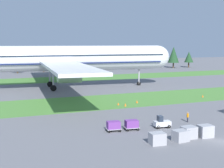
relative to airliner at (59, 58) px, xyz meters
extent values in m
cube|color=#4C8438|center=(9.19, -23.92, -8.80)|extent=(320.00, 17.73, 0.01)
cube|color=#4C8438|center=(9.19, 23.54, -8.80)|extent=(320.00, 17.73, 0.01)
cylinder|color=white|center=(2.09, -0.19, -0.02)|extent=(57.87, 12.36, 7.17)
sphere|color=white|center=(30.70, -2.80, -0.02)|extent=(7.03, 7.03, 7.03)
cube|color=#141E4C|center=(2.09, -0.19, -1.28)|extent=(56.49, 12.38, 0.36)
cube|color=#283342|center=(5.57, -0.51, 0.87)|extent=(50.90, 11.80, 0.44)
cube|color=white|center=(0.67, 22.89, -0.74)|extent=(12.57, 39.21, 0.65)
cylinder|color=#A3A3A8|center=(1.51, 17.01, -3.10)|extent=(5.94, 4.44, 3.94)
cube|color=white|center=(-3.48, -22.63, -0.74)|extent=(12.57, 39.21, 0.65)
cylinder|color=#A3A3A8|center=(-1.59, -17.00, -3.10)|extent=(5.94, 4.44, 3.94)
cylinder|color=#A3A3A8|center=(24.42, -2.23, -4.65)|extent=(0.44, 0.44, 7.11)
cylinder|color=black|center=(24.42, -2.23, -8.21)|extent=(1.23, 0.53, 1.20)
cylinder|color=#A3A3A8|center=(-2.01, 4.50, -4.53)|extent=(0.44, 0.44, 6.86)
cylinder|color=black|center=(-2.01, 4.50, -7.96)|extent=(1.75, 0.75, 1.70)
cylinder|color=#A3A3A8|center=(-2.79, -4.07, -4.53)|extent=(0.44, 0.44, 6.86)
cylinder|color=black|center=(-2.79, -4.07, -7.96)|extent=(1.75, 0.75, 1.70)
cube|color=silver|center=(5.06, -48.80, -8.12)|extent=(2.74, 1.61, 0.77)
cube|color=#283342|center=(4.68, -48.76, -7.29)|extent=(0.83, 1.17, 0.90)
cylinder|color=black|center=(6.03, -48.37, -8.51)|extent=(0.62, 0.27, 0.60)
cylinder|color=black|center=(5.90, -49.46, -8.51)|extent=(0.62, 0.27, 0.60)
cylinder|color=black|center=(4.23, -48.15, -8.51)|extent=(0.62, 0.27, 0.60)
cylinder|color=black|center=(4.09, -49.24, -8.51)|extent=(0.62, 0.27, 0.60)
cube|color=#A3A3A8|center=(0.00, -48.18, -8.41)|extent=(2.37, 1.76, 0.10)
cube|color=#70388E|center=(0.00, -48.18, -7.81)|extent=(2.08, 1.55, 1.10)
cylinder|color=black|center=(0.92, -47.60, -8.61)|extent=(0.41, 0.17, 0.40)
cylinder|color=black|center=(0.75, -48.97, -8.61)|extent=(0.41, 0.17, 0.40)
cylinder|color=black|center=(-0.74, -47.39, -8.61)|extent=(0.41, 0.17, 0.40)
cylinder|color=black|center=(-0.91, -48.76, -8.61)|extent=(0.41, 0.17, 0.40)
cube|color=#A3A3A8|center=(-2.88, -47.83, -8.41)|extent=(2.37, 1.76, 0.10)
cube|color=#70388E|center=(-2.88, -47.83, -7.81)|extent=(2.08, 1.55, 1.10)
cylinder|color=black|center=(-1.96, -47.24, -8.61)|extent=(0.41, 0.17, 0.40)
cylinder|color=black|center=(-2.13, -48.61, -8.61)|extent=(0.41, 0.17, 0.40)
cylinder|color=black|center=(-3.62, -47.04, -8.61)|extent=(0.41, 0.17, 0.40)
cylinder|color=black|center=(-3.79, -48.41, -8.61)|extent=(0.41, 0.17, 0.40)
cylinder|color=black|center=(10.86, -47.35, -8.38)|extent=(0.18, 0.18, 0.85)
cylinder|color=black|center=(11.00, -47.18, -8.38)|extent=(0.18, 0.18, 0.85)
cylinder|color=orange|center=(10.93, -47.26, -7.65)|extent=(0.36, 0.36, 0.62)
sphere|color=tan|center=(10.93, -47.26, -7.19)|extent=(0.24, 0.24, 0.24)
cylinder|color=orange|center=(10.78, -47.44, -7.68)|extent=(0.10, 0.10, 0.58)
cylinder|color=orange|center=(11.08, -47.09, -7.68)|extent=(0.10, 0.10, 0.58)
cube|color=#A3A3A8|center=(3.75, -55.89, -8.04)|extent=(2.17, 1.81, 1.54)
cube|color=#A3A3A8|center=(0.07, -55.92, -8.01)|extent=(2.12, 1.75, 1.59)
cube|color=#A3A3A8|center=(5.56, -55.20, -7.95)|extent=(2.09, 1.71, 1.71)
cube|color=#A3A3A8|center=(8.10, -55.56, -7.93)|extent=(2.09, 1.71, 1.75)
cone|color=orange|center=(6.90, -30.67, -8.47)|extent=(0.44, 0.44, 0.67)
cone|color=orange|center=(10.78, -28.34, -8.48)|extent=(0.44, 0.44, 0.66)
cone|color=orange|center=(29.09, -27.68, -8.52)|extent=(0.44, 0.44, 0.58)
cone|color=orange|center=(5.94, -29.08, -8.53)|extent=(0.44, 0.44, 0.55)
cylinder|color=#4C3823|center=(-6.31, 52.91, -6.92)|extent=(0.70, 0.70, 3.78)
cone|color=#1E4223|center=(-6.31, 52.91, -2.48)|extent=(5.21, 5.21, 5.09)
cylinder|color=#4C3823|center=(5.32, 54.46, -6.97)|extent=(0.70, 0.70, 3.68)
cone|color=#1E4223|center=(5.32, 54.46, -1.21)|extent=(4.22, 4.22, 7.84)
cylinder|color=#4C3823|center=(14.09, 51.56, -7.41)|extent=(0.70, 0.70, 2.80)
cone|color=#1E4223|center=(14.09, 51.56, -2.52)|extent=(6.19, 6.19, 6.97)
cylinder|color=#4C3823|center=(27.70, 54.67, -7.41)|extent=(0.70, 0.70, 2.80)
cone|color=#1E4223|center=(27.70, 54.67, -2.44)|extent=(5.31, 5.31, 7.14)
cylinder|color=#4C3823|center=(36.55, 55.58, -6.98)|extent=(0.70, 0.70, 3.67)
cone|color=#1E4223|center=(36.55, 55.58, -1.45)|extent=(5.59, 5.59, 7.39)
cylinder|color=#4C3823|center=(47.87, 55.22, -7.47)|extent=(0.70, 0.70, 2.68)
cone|color=#1E4223|center=(47.87, 55.22, -1.87)|extent=(6.29, 6.29, 8.51)
cylinder|color=#4C3823|center=(60.83, 55.56, -7.30)|extent=(0.70, 0.70, 3.02)
cone|color=#1E4223|center=(60.83, 55.56, -2.64)|extent=(4.03, 4.03, 6.30)
cylinder|color=#4C3823|center=(72.22, 52.84, -7.45)|extent=(0.70, 0.70, 2.73)
cone|color=#1E4223|center=(72.22, 52.84, -1.94)|extent=(5.73, 5.73, 8.28)
cylinder|color=#4C3823|center=(81.42, 52.36, -7.45)|extent=(0.70, 0.70, 2.72)
cone|color=#1E4223|center=(81.42, 52.36, -3.28)|extent=(4.74, 4.74, 5.62)
camera|label=1|loc=(-21.23, -92.48, 4.71)|focal=52.38mm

